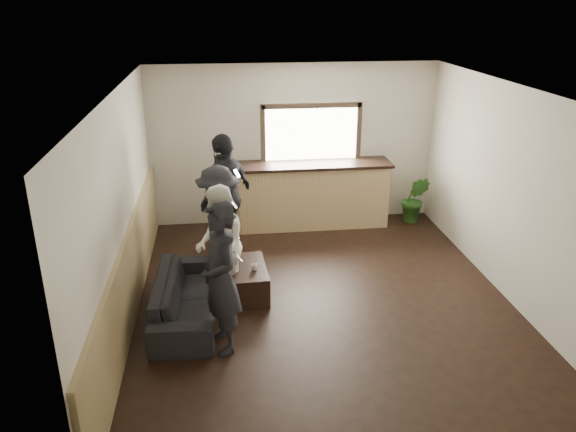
{
  "coord_description": "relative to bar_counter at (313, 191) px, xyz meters",
  "views": [
    {
      "loc": [
        -1.28,
        -6.51,
        3.85
      ],
      "look_at": [
        -0.42,
        0.4,
        1.1
      ],
      "focal_mm": 35.0,
      "sensor_mm": 36.0,
      "label": 1
    }
  ],
  "objects": [
    {
      "name": "person_b",
      "position": [
        -1.64,
        -2.48,
        0.16
      ],
      "size": [
        0.72,
        0.86,
        1.61
      ],
      "rotation": [
        0.0,
        0.0,
        -1.42
      ],
      "color": "white",
      "rests_on": "ground"
    },
    {
      "name": "person_c",
      "position": [
        -1.64,
        -1.76,
        0.19
      ],
      "size": [
        0.77,
        1.16,
        1.66
      ],
      "rotation": [
        0.0,
        0.0,
        -1.72
      ],
      "color": "black",
      "rests_on": "ground"
    },
    {
      "name": "sofa",
      "position": [
        -2.09,
        -2.86,
        -0.36
      ],
      "size": [
        0.83,
        1.96,
        0.56
      ],
      "primitive_type": "imported",
      "rotation": [
        0.0,
        0.0,
        1.53
      ],
      "color": "black",
      "rests_on": "ground"
    },
    {
      "name": "room_shell",
      "position": [
        -1.04,
        -2.7,
        0.83
      ],
      "size": [
        5.01,
        6.01,
        2.8
      ],
      "color": "silver",
      "rests_on": "ground"
    },
    {
      "name": "coffee_table",
      "position": [
        -1.29,
        -2.36,
        -0.44
      ],
      "size": [
        0.56,
        0.95,
        0.41
      ],
      "primitive_type": "cube",
      "rotation": [
        0.0,
        0.0,
        0.05
      ],
      "color": "black",
      "rests_on": "ground"
    },
    {
      "name": "person_a",
      "position": [
        -1.64,
        -3.59,
        0.26
      ],
      "size": [
        0.63,
        0.76,
        1.8
      ],
      "rotation": [
        0.0,
        0.0,
        -1.23
      ],
      "color": "black",
      "rests_on": "ground"
    },
    {
      "name": "person_d",
      "position": [
        -1.52,
        -1.03,
        0.33
      ],
      "size": [
        1.08,
        1.19,
        1.95
      ],
      "rotation": [
        0.0,
        0.0,
        -2.23
      ],
      "color": "black",
      "rests_on": "ground"
    },
    {
      "name": "bar_counter",
      "position": [
        0.0,
        0.0,
        0.0
      ],
      "size": [
        2.7,
        0.68,
        2.13
      ],
      "color": "tan",
      "rests_on": "ground"
    },
    {
      "name": "cup_a",
      "position": [
        -1.45,
        -2.16,
        -0.18
      ],
      "size": [
        0.14,
        0.14,
        0.09
      ],
      "primitive_type": "imported",
      "rotation": [
        0.0,
        0.0,
        0.25
      ],
      "color": "silver",
      "rests_on": "coffee_table"
    },
    {
      "name": "ground",
      "position": [
        -0.3,
        -2.7,
        -0.64
      ],
      "size": [
        5.0,
        6.0,
        0.01
      ],
      "primitive_type": "cube",
      "color": "black"
    },
    {
      "name": "cup_b",
      "position": [
        -1.19,
        -2.47,
        -0.19
      ],
      "size": [
        0.11,
        0.11,
        0.08
      ],
      "primitive_type": "imported",
      "rotation": [
        0.0,
        0.0,
        4.41
      ],
      "color": "silver",
      "rests_on": "coffee_table"
    },
    {
      "name": "potted_plant",
      "position": [
        1.85,
        -0.09,
        -0.21
      ],
      "size": [
        0.58,
        0.53,
        0.87
      ],
      "primitive_type": "imported",
      "rotation": [
        0.0,
        0.0,
        -0.36
      ],
      "color": "#2D6623",
      "rests_on": "ground"
    }
  ]
}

